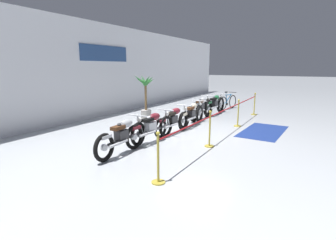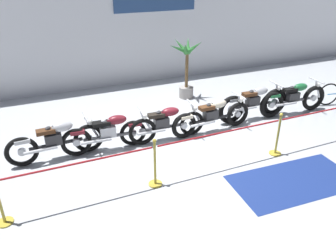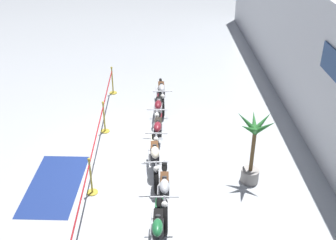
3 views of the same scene
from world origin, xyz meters
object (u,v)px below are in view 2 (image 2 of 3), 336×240
at_px(motorcycle_maroon_1, 111,133).
at_px(motorcycle_maroon_2, 164,123).
at_px(stanchion_mid_right, 277,140).
at_px(stanchion_mid_left, 155,170).
at_px(floor_banner, 294,181).
at_px(motorcycle_green_5, 294,99).
at_px(motorcycle_cream_3, 212,116).
at_px(stanchion_far_left, 165,152).
at_px(motorcycle_silver_4, 254,103).
at_px(potted_palm_left_of_row, 186,69).
at_px(motorcycle_silver_0, 56,140).

bearing_deg(motorcycle_maroon_1, motorcycle_maroon_2, -1.01).
bearing_deg(stanchion_mid_right, stanchion_mid_left, 180.00).
distance_m(motorcycle_maroon_2, stanchion_mid_left, 1.87).
height_order(stanchion_mid_left, floor_banner, stanchion_mid_left).
bearing_deg(motorcycle_maroon_1, motorcycle_green_5, -0.37).
distance_m(motorcycle_cream_3, stanchion_mid_left, 2.71).
bearing_deg(motorcycle_maroon_2, floor_banner, -55.90).
relative_size(motorcycle_cream_3, stanchion_far_left, 0.27).
distance_m(motorcycle_maroon_1, motorcycle_maroon_2, 1.34).
relative_size(stanchion_far_left, stanchion_mid_left, 8.32).
relative_size(motorcycle_silver_4, potted_palm_left_of_row, 1.15).
distance_m(motorcycle_silver_0, stanchion_far_left, 2.62).
bearing_deg(motorcycle_silver_4, motorcycle_silver_0, -179.85).
xyz_separation_m(motorcycle_silver_4, stanchion_mid_left, (-3.68, -1.80, -0.13)).
distance_m(motorcycle_maroon_1, motorcycle_cream_3, 2.68).
distance_m(motorcycle_silver_0, motorcycle_silver_4, 5.36).
height_order(motorcycle_silver_4, stanchion_far_left, stanchion_far_left).
bearing_deg(potted_palm_left_of_row, motorcycle_maroon_2, -126.44).
bearing_deg(potted_palm_left_of_row, motorcycle_cream_3, -99.65).
relative_size(motorcycle_maroon_1, motorcycle_green_5, 0.99).
distance_m(stanchion_far_left, floor_banner, 2.76).
height_order(motorcycle_cream_3, potted_palm_left_of_row, potted_palm_left_of_row).
relative_size(motorcycle_maroon_2, motorcycle_green_5, 0.97).
bearing_deg(motorcycle_green_5, stanchion_mid_right, -139.86).
xyz_separation_m(motorcycle_silver_0, motorcycle_green_5, (6.65, -0.14, 0.01)).
xyz_separation_m(motorcycle_green_5, stanchion_far_left, (-4.75, -1.64, 0.24)).
height_order(potted_palm_left_of_row, stanchion_mid_left, potted_palm_left_of_row).
bearing_deg(motorcycle_silver_0, motorcycle_green_5, -1.24).
relative_size(motorcycle_cream_3, motorcycle_silver_4, 1.03).
height_order(motorcycle_maroon_2, motorcycle_silver_4, motorcycle_silver_4).
distance_m(stanchion_mid_left, floor_banner, 2.88).
distance_m(motorcycle_cream_3, stanchion_mid_right, 1.77).
relative_size(stanchion_mid_right, floor_banner, 0.40).
distance_m(potted_palm_left_of_row, stanchion_far_left, 4.71).
height_order(motorcycle_green_5, potted_palm_left_of_row, potted_palm_left_of_row).
height_order(motorcycle_maroon_2, floor_banner, motorcycle_maroon_2).
relative_size(motorcycle_maroon_2, floor_banner, 0.85).
xyz_separation_m(motorcycle_maroon_2, floor_banner, (1.81, -2.67, -0.45)).
bearing_deg(motorcycle_green_5, motorcycle_maroon_2, 179.84).
bearing_deg(motorcycle_maroon_2, motorcycle_maroon_1, 178.99).
height_order(stanchion_far_left, stanchion_mid_right, same).
bearing_deg(stanchion_mid_right, stanchion_far_left, 180.00).
height_order(motorcycle_silver_4, stanchion_mid_right, stanchion_mid_right).
bearing_deg(motorcycle_maroon_2, potted_palm_left_of_row, 53.56).
bearing_deg(stanchion_far_left, motorcycle_silver_4, 27.49).
xyz_separation_m(motorcycle_silver_4, potted_palm_left_of_row, (-1.05, 2.23, 0.49)).
distance_m(stanchion_far_left, stanchion_mid_left, 0.42).
bearing_deg(potted_palm_left_of_row, floor_banner, -89.41).
relative_size(motorcycle_silver_0, motorcycle_maroon_2, 0.98).
height_order(motorcycle_maroon_1, motorcycle_silver_4, motorcycle_silver_4).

